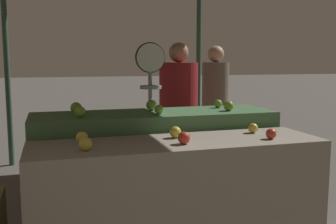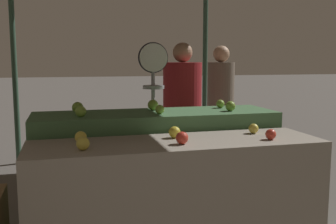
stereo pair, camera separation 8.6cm
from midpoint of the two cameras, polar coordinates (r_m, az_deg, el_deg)
The scene contains 17 objects.
display_counter_front at distance 2.66m, azimuth 2.32°, elevation -13.21°, with size 1.90×0.55×0.85m, color gray.
display_counter_back at distance 3.19m, azimuth -0.91°, elevation -8.57°, with size 1.90×0.55×0.96m, color #4C7A4C.
apple_front_0 at distance 2.32m, azimuth -11.20°, elevation -4.51°, with size 0.08×0.08×0.08m, color gold.
apple_front_1 at distance 2.44m, azimuth 3.04°, elevation -3.78°, with size 0.08×0.08×0.08m, color red.
apple_front_2 at distance 2.67m, azimuth 15.59°, elevation -3.15°, with size 0.07×0.07×0.07m, color red.
apple_front_3 at distance 2.52m, azimuth -11.59°, elevation -3.60°, with size 0.08×0.08×0.08m, color yellow.
apple_front_4 at distance 2.63m, azimuth 1.89°, elevation -2.94°, with size 0.08×0.08×0.08m, color gold.
apple_front_5 at distance 2.87m, azimuth 13.15°, elevation -2.35°, with size 0.07×0.07×0.07m, color gold.
apple_back_0 at distance 2.88m, azimuth -11.72°, elevation 0.08°, with size 0.08×0.08×0.08m, color #84AD3D.
apple_back_1 at distance 2.97m, azimuth -0.48°, elevation 0.38°, with size 0.07×0.07×0.07m, color #84AD3D.
apple_back_2 at distance 3.19m, azimuth 9.80°, elevation 0.85°, with size 0.08×0.08×0.08m, color #7AA338.
apple_back_3 at distance 3.09m, azimuth -12.21°, elevation 0.64°, with size 0.09×0.09×0.09m, color #7AA338.
apple_back_4 at distance 3.19m, azimuth -1.49°, elevation 1.02°, with size 0.09×0.09×0.09m, color #7AA338.
apple_back_5 at distance 3.38m, azimuth 8.32°, elevation 1.18°, with size 0.07×0.07×0.07m, color #84AD3D.
produce_scale at distance 3.64m, azimuth -1.46°, elevation 3.55°, with size 0.28×0.20×1.53m.
person_vendor_at_scale at distance 4.09m, azimuth 2.70°, elevation 0.67°, with size 0.51×0.51×1.54m.
person_customer_left at distance 4.90m, azimuth 8.13°, elevation 1.89°, with size 0.38×0.38×1.54m.
Camera 2 is at (-0.70, -2.38, 1.37)m, focal length 42.00 mm.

